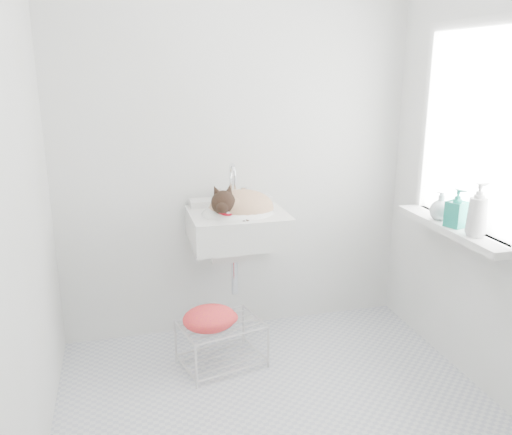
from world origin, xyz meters
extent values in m
cube|color=silver|center=(0.00, 0.00, 0.00)|extent=(2.20, 2.00, 0.02)
cube|color=white|center=(0.00, 1.00, 1.25)|extent=(2.20, 0.02, 2.50)
cube|color=white|center=(1.10, 0.00, 1.25)|extent=(0.02, 2.00, 2.50)
cube|color=white|center=(-1.10, 0.00, 1.25)|extent=(0.02, 2.00, 2.50)
cube|color=white|center=(1.09, 0.20, 1.35)|extent=(0.01, 0.80, 1.00)
cube|color=white|center=(1.07, 0.20, 1.35)|extent=(0.04, 0.90, 1.10)
cube|color=white|center=(1.01, 0.20, 0.83)|extent=(0.16, 0.88, 0.04)
cube|color=white|center=(-0.05, 0.74, 0.85)|extent=(0.56, 0.48, 0.22)
ellipsoid|color=tan|center=(-0.02, 0.73, 0.88)|extent=(0.44, 0.40, 0.19)
sphere|color=black|center=(-0.17, 0.67, 0.97)|extent=(0.17, 0.17, 0.14)
torus|color=#A60917|center=(-0.15, 0.66, 0.93)|extent=(0.15, 0.14, 0.05)
cube|color=#BDBCBC|center=(-0.20, 0.52, 0.15)|extent=(0.50, 0.41, 0.27)
ellipsoid|color=#FF5622|center=(-0.27, 0.47, 0.30)|extent=(0.32, 0.24, 0.12)
imported|color=silver|center=(1.00, 0.00, 0.85)|extent=(0.09, 0.09, 0.23)
imported|color=#17846F|center=(1.00, 0.17, 0.85)|extent=(0.12, 0.12, 0.20)
imported|color=silver|center=(1.00, 0.31, 0.85)|extent=(0.16, 0.16, 0.15)
camera|label=1|loc=(-0.69, -2.18, 1.67)|focal=37.43mm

